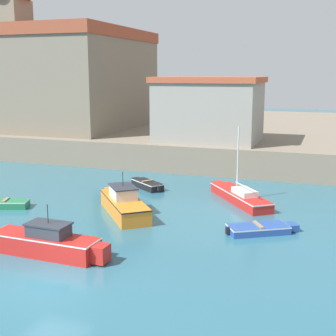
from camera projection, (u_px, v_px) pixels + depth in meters
The scene contains 10 objects.
ground_plane at pixel (51, 282), 19.27m from camera, with size 200.00×200.00×0.00m, color #2D667A.
quay_seawall at pixel (241, 133), 57.43m from camera, with size 120.00×40.00×2.39m, color gray.
sailboat_red_0 at pixel (239, 196), 31.24m from camera, with size 5.21×6.30×5.00m.
motorboat_red_2 at pixel (48, 243), 22.07m from camera, with size 6.10×1.64×2.49m.
dinghy_green_3 at pixel (4, 204), 29.91m from camera, with size 3.44×2.05×0.55m.
motorboat_orange_7 at pixel (124, 203), 28.56m from camera, with size 5.10×5.85×2.62m.
dinghy_black_8 at pixel (147, 184), 34.93m from camera, with size 3.22×2.71×0.61m.
dinghy_blue_9 at pixel (260, 229), 25.20m from camera, with size 3.86×2.92×0.50m.
church at pixel (78, 76), 52.07m from camera, with size 14.91×17.88×15.76m.
harbor_shed_near_wharf at pixel (209, 109), 41.95m from camera, with size 9.27×7.17×5.73m.
Camera 1 is at (10.52, -15.31, 8.49)m, focal length 50.00 mm.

